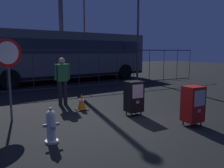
% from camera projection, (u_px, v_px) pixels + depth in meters
% --- Properties ---
extents(ground_plane, '(60.00, 60.00, 0.00)m').
position_uv_depth(ground_plane, '(124.00, 125.00, 6.02)').
color(ground_plane, black).
extents(fire_hydrant, '(0.33, 0.31, 0.75)m').
position_uv_depth(fire_hydrant, '(51.00, 126.00, 4.80)').
color(fire_hydrant, silver).
rests_on(fire_hydrant, ground_plane).
extents(newspaper_box_primary, '(0.48, 0.42, 1.02)m').
position_uv_depth(newspaper_box_primary, '(193.00, 104.00, 5.89)').
color(newspaper_box_primary, black).
rests_on(newspaper_box_primary, ground_plane).
extents(newspaper_box_secondary, '(0.48, 0.42, 1.02)m').
position_uv_depth(newspaper_box_secondary, '(134.00, 96.00, 6.86)').
color(newspaper_box_secondary, black).
rests_on(newspaper_box_secondary, ground_plane).
extents(stop_sign, '(0.71, 0.31, 2.23)m').
position_uv_depth(stop_sign, '(8.00, 62.00, 6.17)').
color(stop_sign, '#4C4F54').
rests_on(stop_sign, ground_plane).
extents(pedestrian, '(0.55, 0.22, 1.67)m').
position_uv_depth(pedestrian, '(62.00, 79.00, 8.09)').
color(pedestrian, black).
rests_on(pedestrian, ground_plane).
extents(traffic_cone, '(0.36, 0.36, 0.53)m').
position_uv_depth(traffic_cone, '(82.00, 102.00, 7.51)').
color(traffic_cone, black).
rests_on(traffic_cone, ground_plane).
extents(fence_barrier, '(18.03, 0.04, 2.00)m').
position_uv_depth(fence_barrier, '(57.00, 69.00, 11.32)').
color(fence_barrier, '#2D2D33').
rests_on(fence_barrier, ground_plane).
extents(bus_near, '(10.72, 3.75, 3.00)m').
position_uv_depth(bus_near, '(67.00, 54.00, 14.53)').
color(bus_near, '#4C5156').
rests_on(bus_near, ground_plane).
extents(bus_far, '(10.74, 3.91, 3.00)m').
position_uv_depth(bus_far, '(52.00, 54.00, 18.30)').
color(bus_far, red).
rests_on(bus_far, ground_plane).
extents(street_light_near_right, '(0.32, 0.32, 8.30)m').
position_uv_depth(street_light_near_right, '(61.00, 0.00, 13.04)').
color(street_light_near_right, '#4C4F54').
rests_on(street_light_near_right, ground_plane).
extents(street_light_far_left, '(0.32, 0.32, 6.84)m').
position_uv_depth(street_light_far_left, '(138.00, 19.00, 14.98)').
color(street_light_far_left, '#4C4F54').
rests_on(street_light_far_left, ground_plane).
extents(street_light_far_right, '(0.32, 0.32, 7.99)m').
position_uv_depth(street_light_far_right, '(84.00, 21.00, 20.73)').
color(street_light_far_right, '#4C4F54').
rests_on(street_light_far_right, ground_plane).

